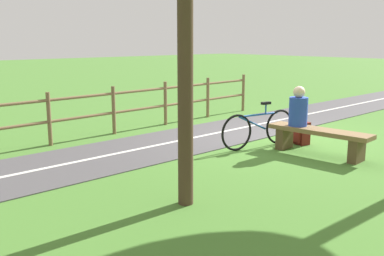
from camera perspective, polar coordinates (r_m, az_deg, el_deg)
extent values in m
plane|color=#477A2D|center=(9.59, 10.94, -1.22)|extent=(80.00, 80.00, 0.00)
cube|color=#4C494C|center=(7.82, -13.89, -4.16)|extent=(2.75, 36.03, 0.02)
cube|color=silver|center=(7.82, -13.90, -4.09)|extent=(0.71, 32.00, 0.00)
cube|color=brown|center=(8.26, 16.08, -0.39)|extent=(1.91, 0.58, 0.08)
cube|color=brown|center=(8.02, 20.47, -2.76)|extent=(0.19, 0.39, 0.40)
cube|color=brown|center=(8.64, 11.83, -1.30)|extent=(0.19, 0.39, 0.40)
cylinder|color=#2847B7|center=(8.41, 13.53, 2.06)|extent=(0.37, 0.37, 0.53)
sphere|color=beige|center=(8.36, 13.65, 4.53)|extent=(0.22, 0.22, 0.22)
torus|color=black|center=(8.29, 5.77, -0.59)|extent=(0.17, 0.69, 0.70)
torus|color=black|center=(8.97, 11.22, 0.16)|extent=(0.17, 0.69, 0.70)
cylinder|color=#1E51A3|center=(8.57, 8.66, 1.72)|extent=(0.20, 0.90, 0.04)
cylinder|color=#1E51A3|center=(8.49, 7.80, 0.65)|extent=(0.15, 0.65, 0.33)
cylinder|color=#1E51A3|center=(8.65, 9.49, 2.46)|extent=(0.03, 0.03, 0.20)
cube|color=black|center=(8.64, 9.52, 3.18)|extent=(0.11, 0.21, 0.05)
cube|color=maroon|center=(9.07, 13.88, -0.62)|extent=(0.35, 0.29, 0.45)
cube|color=maroon|center=(8.99, 13.24, -1.13)|extent=(0.22, 0.09, 0.20)
cylinder|color=brown|center=(12.99, 6.63, 4.54)|extent=(0.08, 0.08, 1.06)
cylinder|color=brown|center=(11.84, 2.06, 3.95)|extent=(0.08, 0.08, 1.06)
cylinder|color=brown|center=(10.78, -3.45, 3.20)|extent=(0.08, 0.08, 1.06)
cylinder|color=brown|center=(9.84, -10.06, 2.25)|extent=(0.08, 0.08, 1.06)
cylinder|color=brown|center=(9.06, -17.93, 1.10)|extent=(0.08, 0.08, 1.06)
cylinder|color=brown|center=(10.24, -6.65, 4.80)|extent=(0.50, 7.61, 0.06)
cylinder|color=brown|center=(10.30, -6.60, 2.46)|extent=(0.50, 7.61, 0.06)
cylinder|color=#473323|center=(5.35, -0.87, 8.76)|extent=(0.19, 0.19, 3.63)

